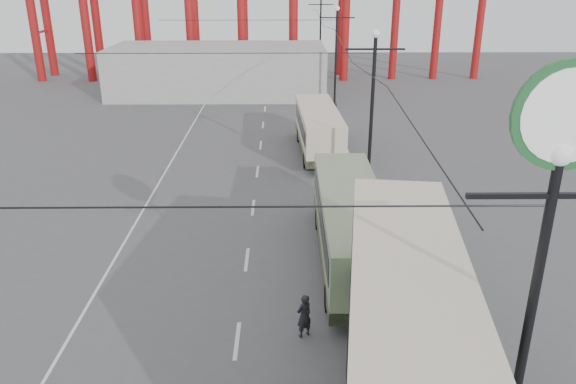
{
  "coord_description": "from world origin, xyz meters",
  "views": [
    {
      "loc": [
        0.62,
        -12.53,
        12.14
      ],
      "look_at": [
        0.87,
        10.71,
        3.0
      ],
      "focal_mm": 35.0,
      "sensor_mm": 36.0,
      "label": 1
    }
  ],
  "objects_px": {
    "lamp_post_near": "(549,217)",
    "double_decker_bus": "(403,352)",
    "pedestrian": "(304,316)",
    "single_decker_cream": "(318,129)",
    "single_decker_green": "(350,224)"
  },
  "relations": [
    {
      "from": "lamp_post_near",
      "to": "double_decker_bus",
      "type": "height_order",
      "value": "lamp_post_near"
    },
    {
      "from": "pedestrian",
      "to": "lamp_post_near",
      "type": "bearing_deg",
      "value": 86.23
    },
    {
      "from": "double_decker_bus",
      "to": "single_decker_green",
      "type": "xyz_separation_m",
      "value": [
        -0.02,
        10.74,
        -1.44
      ]
    },
    {
      "from": "single_decker_green",
      "to": "single_decker_cream",
      "type": "bearing_deg",
      "value": 91.92
    },
    {
      "from": "double_decker_bus",
      "to": "single_decker_cream",
      "type": "height_order",
      "value": "double_decker_bus"
    },
    {
      "from": "double_decker_bus",
      "to": "pedestrian",
      "type": "bearing_deg",
      "value": 121.0
    },
    {
      "from": "lamp_post_near",
      "to": "double_decker_bus",
      "type": "bearing_deg",
      "value": 134.3
    },
    {
      "from": "single_decker_green",
      "to": "pedestrian",
      "type": "relative_size",
      "value": 6.95
    },
    {
      "from": "pedestrian",
      "to": "single_decker_green",
      "type": "bearing_deg",
      "value": -146.08
    },
    {
      "from": "single_decker_green",
      "to": "pedestrian",
      "type": "height_order",
      "value": "single_decker_green"
    },
    {
      "from": "single_decker_cream",
      "to": "pedestrian",
      "type": "distance_m",
      "value": 21.84
    },
    {
      "from": "lamp_post_near",
      "to": "pedestrian",
      "type": "height_order",
      "value": "lamp_post_near"
    },
    {
      "from": "lamp_post_near",
      "to": "pedestrian",
      "type": "relative_size",
      "value": 6.47
    },
    {
      "from": "lamp_post_near",
      "to": "single_decker_cream",
      "type": "distance_m",
      "value": 29.73
    },
    {
      "from": "double_decker_bus",
      "to": "lamp_post_near",
      "type": "bearing_deg",
      "value": -37.95
    }
  ]
}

